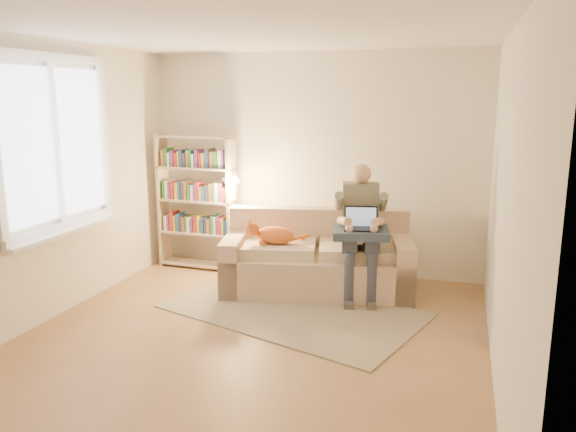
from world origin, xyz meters
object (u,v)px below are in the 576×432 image
(cat, at_px, (272,234))
(bookshelf, at_px, (197,195))
(laptop, at_px, (358,223))
(sofa, at_px, (317,262))
(person, at_px, (360,223))

(cat, xyz_separation_m, bookshelf, (-1.17, 0.59, 0.26))
(laptop, xyz_separation_m, bookshelf, (-2.09, 0.54, 0.09))
(sofa, bearing_deg, person, -18.74)
(person, distance_m, laptop, 0.12)
(sofa, xyz_separation_m, cat, (-0.45, -0.23, 0.34))
(cat, relative_size, bookshelf, 0.38)
(person, relative_size, cat, 2.25)
(person, height_order, laptop, person)
(sofa, height_order, bookshelf, bookshelf)
(cat, bearing_deg, laptop, -8.75)
(laptop, bearing_deg, bookshelf, 153.44)
(sofa, height_order, person, person)
(sofa, xyz_separation_m, laptop, (0.47, -0.17, 0.51))
(sofa, bearing_deg, bookshelf, 155.18)
(person, height_order, cat, person)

